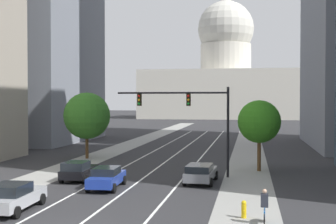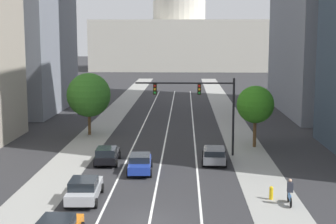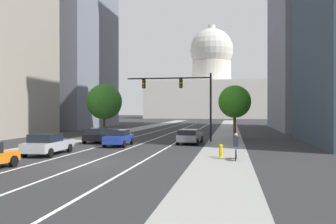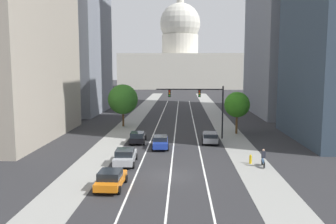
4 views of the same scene
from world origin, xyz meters
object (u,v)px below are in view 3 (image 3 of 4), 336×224
(traffic_signal_mast, at_px, (184,92))
(fire_hydrant, at_px, (221,151))
(capitol_building, at_px, (212,88))
(car_black, at_px, (97,135))
(street_tree_near_left, at_px, (104,102))
(street_tree_far_right, at_px, (235,102))
(cyclist, at_px, (236,147))
(car_blue, at_px, (119,138))
(car_gray, at_px, (190,136))
(car_silver, at_px, (48,144))

(traffic_signal_mast, relative_size, fire_hydrant, 9.76)
(capitol_building, height_order, traffic_signal_mast, capitol_building)
(car_black, xyz_separation_m, street_tree_near_left, (-3.88, 12.64, 3.61))
(traffic_signal_mast, height_order, street_tree_far_right, traffic_signal_mast)
(cyclist, distance_m, street_tree_near_left, 28.82)
(cyclist, xyz_separation_m, street_tree_near_left, (-17.15, 22.89, 3.52))
(traffic_signal_mast, bearing_deg, car_blue, -130.32)
(car_blue, relative_size, street_tree_far_right, 0.76)
(car_gray, xyz_separation_m, traffic_signal_mast, (-0.95, 2.80, 4.35))
(street_tree_far_right, bearing_deg, street_tree_near_left, 161.85)
(car_gray, relative_size, traffic_signal_mast, 0.55)
(cyclist, bearing_deg, fire_hydrant, 45.25)
(street_tree_near_left, bearing_deg, car_silver, -80.21)
(capitol_building, bearing_deg, car_silver, -91.96)
(capitol_building, height_order, fire_hydrant, capitol_building)
(fire_hydrant, relative_size, cyclist, 0.53)
(capitol_building, height_order, car_black, capitol_building)
(car_silver, height_order, street_tree_near_left, street_tree_near_left)
(car_black, height_order, car_gray, car_black)
(street_tree_near_left, bearing_deg, capitol_building, 85.65)
(traffic_signal_mast, height_order, fire_hydrant, traffic_signal_mast)
(traffic_signal_mast, distance_m, fire_hydrant, 13.96)
(car_black, bearing_deg, street_tree_near_left, 14.97)
(car_silver, distance_m, street_tree_far_right, 21.72)
(car_gray, height_order, street_tree_far_right, street_tree_far_right)
(car_black, relative_size, car_gray, 0.91)
(car_silver, bearing_deg, cyclist, -94.08)
(car_silver, bearing_deg, car_gray, -43.51)
(car_silver, relative_size, street_tree_far_right, 0.80)
(fire_hydrant, bearing_deg, street_tree_near_left, 126.54)
(car_silver, height_order, street_tree_far_right, street_tree_far_right)
(capitol_building, distance_m, traffic_signal_mast, 120.16)
(car_blue, relative_size, car_gray, 0.94)
(capitol_building, xyz_separation_m, street_tree_near_left, (-8.41, -110.52, -8.55))
(traffic_signal_mast, bearing_deg, car_silver, -121.77)
(traffic_signal_mast, bearing_deg, capitol_building, 91.71)
(traffic_signal_mast, relative_size, street_tree_near_left, 1.31)
(capitol_building, relative_size, street_tree_near_left, 7.97)
(car_black, relative_size, street_tree_near_left, 0.65)
(cyclist, bearing_deg, car_black, 54.92)
(fire_hydrant, bearing_deg, car_blue, 145.04)
(car_blue, relative_size, fire_hydrant, 5.03)
(street_tree_far_right, bearing_deg, capitol_building, 94.33)
(street_tree_far_right, bearing_deg, car_gray, -123.35)
(car_silver, relative_size, cyclist, 2.80)
(car_blue, height_order, traffic_signal_mast, traffic_signal_mast)
(traffic_signal_mast, xyz_separation_m, street_tree_far_right, (5.22, 3.68, -0.94))
(street_tree_near_left, bearing_deg, street_tree_far_right, -18.15)
(car_blue, distance_m, traffic_signal_mast, 9.00)
(traffic_signal_mast, height_order, street_tree_near_left, traffic_signal_mast)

